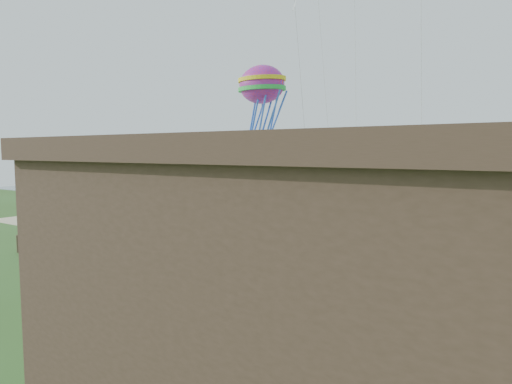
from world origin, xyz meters
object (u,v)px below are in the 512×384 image
at_px(chainlink_fence, 212,289).
at_px(octopus_kite, 262,113).
at_px(picnic_table, 250,310).
at_px(motel, 499,348).

xyz_separation_m(chainlink_fence, octopus_kite, (-2.59, 7.99, 9.05)).
bearing_deg(chainlink_fence, picnic_table, -18.68).
relative_size(chainlink_fence, octopus_kite, 5.25).
distance_m(picnic_table, octopus_kite, 14.01).
height_order(chainlink_fence, picnic_table, chainlink_fence).
distance_m(chainlink_fence, motel, 15.06).
bearing_deg(octopus_kite, motel, -60.04).
xyz_separation_m(motel, octopus_kite, (-15.59, 14.99, 6.10)).
distance_m(motel, octopus_kite, 22.47).
bearing_deg(octopus_kite, chainlink_fence, -88.21).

